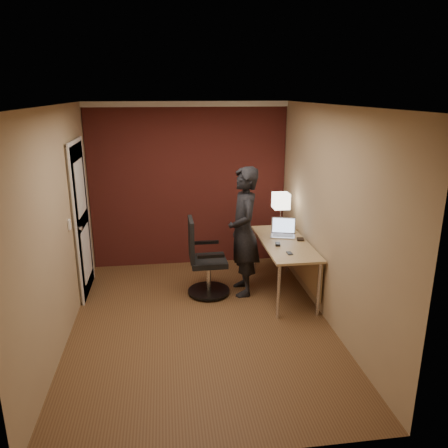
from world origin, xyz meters
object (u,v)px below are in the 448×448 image
at_px(laptop, 283,231).
at_px(phone, 289,253).
at_px(office_chair, 204,262).
at_px(desk, 290,250).
at_px(wallet, 300,239).
at_px(mouse, 278,244).
at_px(desk_lamp, 281,201).
at_px(person, 244,232).

bearing_deg(laptop, phone, -98.74).
relative_size(phone, office_chair, 0.11).
height_order(desk, wallet, wallet).
bearing_deg(mouse, office_chair, 178.17).
height_order(desk, desk_lamp, desk_lamp).
relative_size(desk, office_chair, 1.44).
bearing_deg(office_chair, phone, -27.12).
relative_size(mouse, office_chair, 0.10).
xyz_separation_m(phone, wallet, (0.29, 0.47, 0.01)).
bearing_deg(desk_lamp, mouse, -107.11).
distance_m(laptop, person, 0.62).
relative_size(office_chair, person, 0.60).
distance_m(desk, desk_lamp, 0.76).
bearing_deg(wallet, desk, -166.37).
distance_m(office_chair, person, 0.67).
bearing_deg(desk, desk_lamp, 89.77).
distance_m(desk_lamp, mouse, 0.80).
bearing_deg(person, wallet, 85.51).
xyz_separation_m(laptop, wallet, (0.18, -0.23, -0.05)).
relative_size(desk, mouse, 15.00).
relative_size(laptop, wallet, 3.55).
xyz_separation_m(desk, office_chair, (-1.15, 0.09, -0.14)).
bearing_deg(wallet, office_chair, 177.85).
distance_m(laptop, wallet, 0.30).
relative_size(phone, wallet, 1.05).
bearing_deg(office_chair, laptop, 9.39).
height_order(desk, office_chair, office_chair).
bearing_deg(mouse, person, 163.25).
height_order(laptop, wallet, laptop).
bearing_deg(phone, desk_lamp, 81.72).
bearing_deg(desk, person, 171.91).
height_order(laptop, mouse, laptop).
distance_m(laptop, phone, 0.72).
xyz_separation_m(wallet, office_chair, (-1.30, 0.05, -0.28)).
xyz_separation_m(desk, laptop, (-0.02, 0.27, 0.19)).
xyz_separation_m(mouse, office_chair, (-0.95, 0.21, -0.29)).
relative_size(laptop, person, 0.23).
bearing_deg(desk_lamp, person, -143.90).
bearing_deg(phone, mouse, 102.36).
relative_size(desk, wallet, 13.64).
height_order(laptop, phone, laptop).
bearing_deg(laptop, mouse, -113.96).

